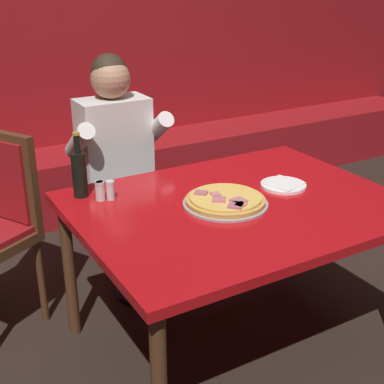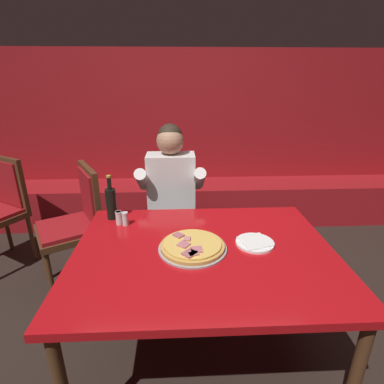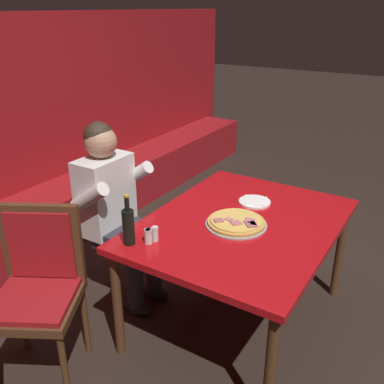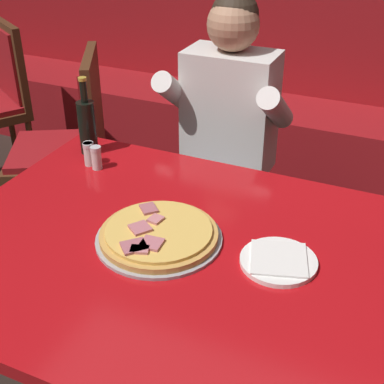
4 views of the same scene
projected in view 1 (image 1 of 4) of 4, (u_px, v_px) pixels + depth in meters
ground_plane at (233, 343)px, 2.59m from camera, size 24.00×24.00×0.00m
booth_wall_panel at (72, 75)px, 3.96m from camera, size 6.80×0.16×1.90m
booth_bench at (94, 179)px, 3.98m from camera, size 6.46×0.48×0.46m
main_dining_table at (238, 217)px, 2.33m from camera, size 1.38×1.06×0.75m
pizza at (225, 201)px, 2.27m from camera, size 0.36×0.36×0.05m
plate_white_paper at (283, 185)px, 2.46m from camera, size 0.21×0.21×0.02m
beer_bottle at (79, 173)px, 2.32m from camera, size 0.07×0.07×0.29m
shaker_parmesan at (100, 192)px, 2.31m from camera, size 0.04×0.04×0.09m
shaker_red_pepper_flakes at (101, 192)px, 2.31m from camera, size 0.04×0.04×0.09m
shaker_oregano at (111, 191)px, 2.32m from camera, size 0.04×0.04×0.09m
diner_seated_blue_shirt at (121, 163)px, 2.90m from camera, size 0.53×0.53×1.27m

